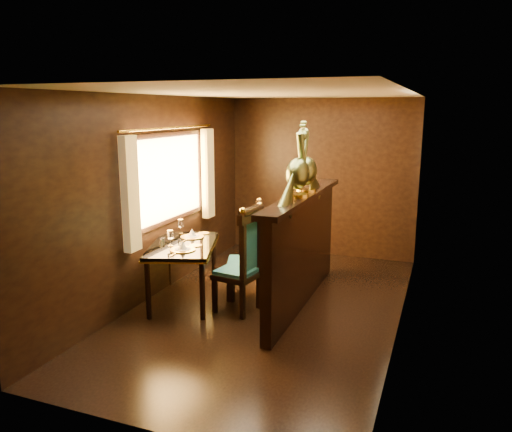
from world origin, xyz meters
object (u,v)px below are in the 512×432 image
object	(u,v)px
dining_table	(183,249)
peacock_left	(298,160)
chair_right	(253,247)
peacock_right	(307,158)
chair_left	(246,257)

from	to	relation	value
dining_table	peacock_left	bearing A→B (deg)	-11.31
dining_table	chair_right	size ratio (longest dim) A/B	1.14
peacock_right	dining_table	bearing A→B (deg)	-158.48
chair_left	peacock_left	bearing A→B (deg)	33.66
dining_table	chair_right	bearing A→B (deg)	11.21
dining_table	peacock_left	xyz separation A→B (m)	(1.38, 0.19, 1.12)
peacock_right	chair_left	bearing A→B (deg)	-131.35
chair_left	peacock_left	size ratio (longest dim) A/B	1.54
chair_right	peacock_left	world-z (taller)	peacock_left
peacock_left	peacock_right	size ratio (longest dim) A/B	1.04
chair_left	chair_right	world-z (taller)	chair_left
dining_table	peacock_left	size ratio (longest dim) A/B	1.69
chair_right	chair_left	bearing A→B (deg)	-97.83
chair_left	peacock_left	xyz separation A→B (m)	(0.53, 0.25, 1.11)
dining_table	chair_left	world-z (taller)	chair_left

